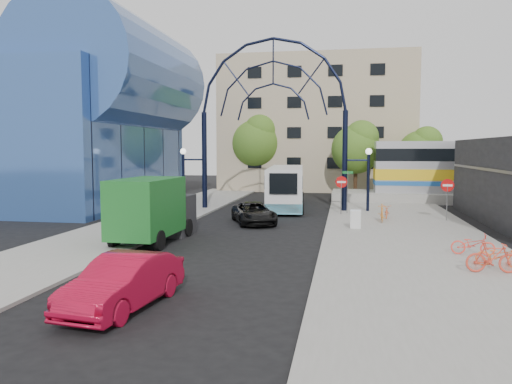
% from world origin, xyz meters
% --- Properties ---
extents(ground, '(120.00, 120.00, 0.00)m').
position_xyz_m(ground, '(0.00, 0.00, 0.00)').
color(ground, black).
rests_on(ground, ground).
extents(sidewalk_east, '(8.00, 56.00, 0.12)m').
position_xyz_m(sidewalk_east, '(8.00, 4.00, 0.06)').
color(sidewalk_east, gray).
rests_on(sidewalk_east, ground).
extents(plaza_west, '(5.00, 50.00, 0.12)m').
position_xyz_m(plaza_west, '(-6.50, 6.00, 0.06)').
color(plaza_west, gray).
rests_on(plaza_west, ground).
extents(gateway_arch, '(13.64, 0.44, 12.10)m').
position_xyz_m(gateway_arch, '(0.00, 14.00, 8.56)').
color(gateway_arch, black).
rests_on(gateway_arch, ground).
extents(stop_sign, '(0.80, 0.07, 2.50)m').
position_xyz_m(stop_sign, '(4.80, 12.00, 1.99)').
color(stop_sign, slate).
rests_on(stop_sign, sidewalk_east).
extents(do_not_enter_sign, '(0.76, 0.07, 2.48)m').
position_xyz_m(do_not_enter_sign, '(11.00, 10.00, 1.98)').
color(do_not_enter_sign, slate).
rests_on(do_not_enter_sign, sidewalk_east).
extents(street_name_sign, '(0.70, 0.70, 2.80)m').
position_xyz_m(street_name_sign, '(5.20, 12.60, 2.13)').
color(street_name_sign, slate).
rests_on(street_name_sign, sidewalk_east).
extents(sandwich_board, '(0.55, 0.61, 0.99)m').
position_xyz_m(sandwich_board, '(5.60, 5.98, 0.74)').
color(sandwich_board, white).
rests_on(sandwich_board, sidewalk_east).
extents(transit_hall, '(16.50, 18.00, 14.50)m').
position_xyz_m(transit_hall, '(-15.30, 15.00, 6.70)').
color(transit_hall, '#33579C').
rests_on(transit_hall, ground).
extents(apartment_block, '(20.00, 12.10, 14.00)m').
position_xyz_m(apartment_block, '(2.00, 34.97, 7.00)').
color(apartment_block, tan).
rests_on(apartment_block, ground).
extents(tree_north_a, '(4.48, 4.48, 7.00)m').
position_xyz_m(tree_north_a, '(6.12, 25.93, 4.61)').
color(tree_north_a, '#382314').
rests_on(tree_north_a, ground).
extents(tree_north_b, '(5.12, 5.12, 8.00)m').
position_xyz_m(tree_north_b, '(-3.88, 29.93, 5.27)').
color(tree_north_b, '#382314').
rests_on(tree_north_b, ground).
extents(tree_north_c, '(4.16, 4.16, 6.50)m').
position_xyz_m(tree_north_c, '(12.12, 27.93, 4.28)').
color(tree_north_c, '#382314').
rests_on(tree_north_c, ground).
extents(city_bus, '(3.34, 11.18, 3.03)m').
position_xyz_m(city_bus, '(0.72, 16.00, 1.58)').
color(city_bus, silver).
rests_on(city_bus, ground).
extents(green_truck, '(2.50, 6.07, 3.03)m').
position_xyz_m(green_truck, '(-3.81, 1.14, 1.51)').
color(green_truck, black).
rests_on(green_truck, ground).
extents(black_suv, '(3.60, 4.97, 1.26)m').
position_xyz_m(black_suv, '(-0.20, 7.58, 0.63)').
color(black_suv, black).
rests_on(black_suv, ground).
extents(red_sedan, '(2.09, 4.58, 1.46)m').
position_xyz_m(red_sedan, '(-0.93, -8.38, 0.73)').
color(red_sedan, '#AD0A29').
rests_on(red_sedan, ground).
extents(bike_near_a, '(0.69, 1.61, 0.82)m').
position_xyz_m(bike_near_a, '(7.60, 10.54, 0.53)').
color(bike_near_a, orange).
rests_on(bike_near_a, sidewalk_east).
extents(bike_near_b, '(0.53, 1.71, 1.02)m').
position_xyz_m(bike_near_b, '(7.18, 8.92, 0.63)').
color(bike_near_b, orange).
rests_on(bike_near_b, sidewalk_east).
extents(bike_far_a, '(1.72, 0.79, 0.87)m').
position_xyz_m(bike_far_a, '(10.09, 0.00, 0.56)').
color(bike_far_a, '#FE4232').
rests_on(bike_far_a, sidewalk_east).
extents(bike_far_b, '(1.78, 0.58, 1.06)m').
position_xyz_m(bike_far_b, '(10.01, -2.95, 0.65)').
color(bike_far_b, red).
rests_on(bike_far_b, sidewalk_east).
extents(bike_far_c, '(1.69, 1.02, 0.84)m').
position_xyz_m(bike_far_c, '(10.49, -2.04, 0.54)').
color(bike_far_c, orange).
rests_on(bike_far_c, sidewalk_east).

